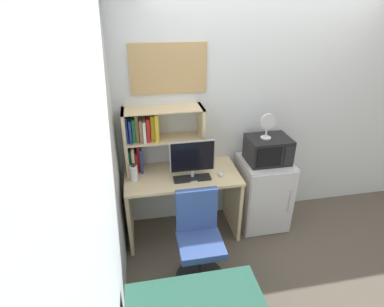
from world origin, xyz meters
name	(u,v)px	position (x,y,z in m)	size (l,w,h in m)	color
wall_back	(294,109)	(0.40, 0.02, 1.30)	(6.40, 0.04, 2.60)	silver
wall_left	(99,222)	(-1.62, -1.60, 1.30)	(0.04, 4.40, 2.60)	silver
desk	(182,193)	(-0.95, -0.30, 0.53)	(1.20, 0.61, 0.78)	beige
hutch_bookshelf	(152,136)	(-1.23, -0.12, 1.16)	(0.82, 0.27, 0.67)	beige
monitor	(192,159)	(-0.86, -0.40, 1.00)	(0.46, 0.18, 0.41)	#B7B7BC
keyboard	(192,178)	(-0.87, -0.42, 0.79)	(0.38, 0.12, 0.02)	black
computer_mouse	(221,174)	(-0.56, -0.39, 0.79)	(0.05, 0.10, 0.03)	silver
water_bottle	(134,173)	(-1.44, -0.34, 0.86)	(0.08, 0.08, 0.19)	silver
mini_fridge	(263,192)	(-0.01, -0.29, 0.41)	(0.54, 0.55, 0.83)	silver
microwave	(268,150)	(-0.01, -0.28, 0.97)	(0.45, 0.36, 0.28)	black
desk_fan	(268,124)	(-0.05, -0.29, 1.27)	(0.17, 0.11, 0.27)	silver
desk_chair	(199,243)	(-0.90, -0.94, 0.40)	(0.46, 0.46, 0.91)	black
wall_corkboard	(169,69)	(-1.02, -0.01, 1.81)	(0.76, 0.02, 0.49)	tan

